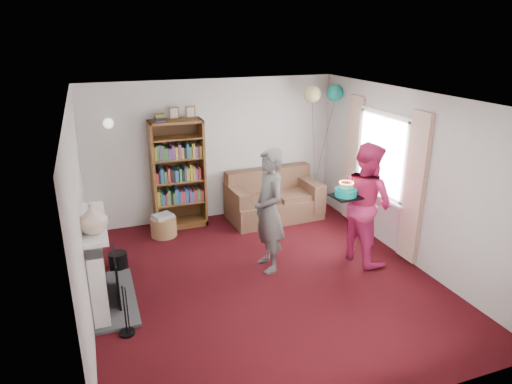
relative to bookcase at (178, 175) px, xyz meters
name	(u,v)px	position (x,y,z in m)	size (l,w,h in m)	color
ground	(264,280)	(0.71, -2.30, -0.92)	(5.00, 5.00, 0.00)	black
wall_back	(214,150)	(0.71, 0.21, 0.33)	(4.50, 0.02, 2.50)	silver
wall_left	(80,219)	(-1.55, -2.30, 0.33)	(0.02, 5.00, 2.50)	silver
wall_right	(409,177)	(2.97, -2.30, 0.33)	(0.02, 5.00, 2.50)	silver
ceiling	(265,98)	(0.71, -2.30, 1.58)	(4.50, 5.00, 0.01)	white
fireplace	(102,266)	(-1.38, -2.11, -0.41)	(0.55, 1.80, 1.12)	#3F3F42
window_bay	(381,169)	(2.91, -1.70, 0.28)	(0.14, 2.02, 2.20)	white
wall_sconce	(108,123)	(-1.04, 0.06, 0.96)	(0.16, 0.23, 0.16)	gold
bookcase	(178,175)	(0.00, 0.00, 0.00)	(0.89, 0.42, 2.09)	#472B14
sofa	(273,200)	(1.68, -0.23, -0.59)	(1.65, 0.87, 0.87)	brown
wicker_basket	(164,226)	(-0.35, -0.37, -0.75)	(0.43, 0.43, 0.38)	#A5734D
person_striped	(269,211)	(0.90, -1.99, -0.03)	(0.65, 0.43, 1.78)	black
person_magenta	(366,203)	(2.32, -2.22, -0.02)	(0.88, 0.68, 1.80)	#D52A6A
birthday_cake	(346,193)	(1.91, -2.32, 0.22)	(0.37, 0.37, 0.22)	black
balloons	(324,94)	(2.61, -0.27, 1.30)	(0.74, 0.40, 1.71)	#3F3F3F
mantel_vase	(92,218)	(-1.41, -2.45, 0.37)	(0.33, 0.33, 0.34)	beige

